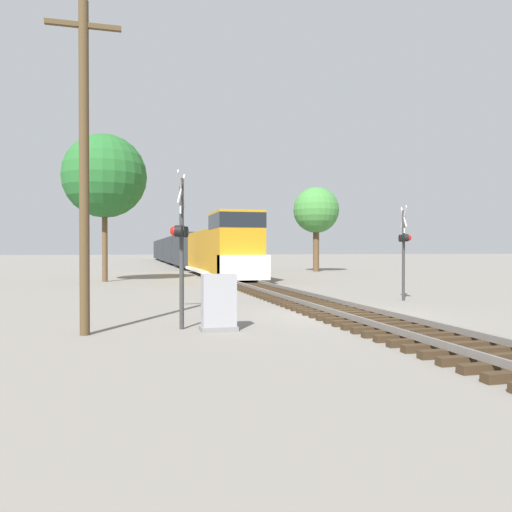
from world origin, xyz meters
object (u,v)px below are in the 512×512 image
at_px(relay_cabinet, 219,303).
at_px(utility_pole, 84,161).
at_px(tree_mid_background, 316,211).
at_px(tree_far_right, 105,176).
at_px(crossing_signal_far, 404,243).
at_px(crossing_signal_near, 180,237).
at_px(freight_train, 179,250).

height_order(relay_cabinet, utility_pole, utility_pole).
distance_m(utility_pole, tree_mid_background, 37.28).
bearing_deg(tree_far_right, crossing_signal_far, -51.68).
distance_m(crossing_signal_far, tree_mid_background, 27.77).
bearing_deg(crossing_signal_near, tree_mid_background, 171.10).
xyz_separation_m(freight_train, crossing_signal_near, (-5.40, -55.84, 0.43)).
height_order(relay_cabinet, tree_far_right, tree_far_right).
relative_size(crossing_signal_far, tree_mid_background, 0.48).
bearing_deg(tree_mid_background, freight_train, 114.40).
xyz_separation_m(crossing_signal_near, tree_far_right, (-2.85, 21.04, 4.50)).
height_order(crossing_signal_far, tree_far_right, tree_far_right).
xyz_separation_m(crossing_signal_far, utility_pole, (-12.13, -5.47, 1.89)).
height_order(freight_train, crossing_signal_near, freight_train).
bearing_deg(crossing_signal_far, tree_mid_background, 2.83).
distance_m(utility_pole, tree_far_right, 21.55).
bearing_deg(freight_train, crossing_signal_near, -95.52).
xyz_separation_m(relay_cabinet, tree_far_right, (-3.79, 21.53, 6.23)).
distance_m(crossing_signal_near, crossing_signal_far, 11.00).
xyz_separation_m(crossing_signal_near, utility_pole, (-2.39, -0.35, 1.84)).
xyz_separation_m(freight_train, utility_pole, (-7.79, -56.19, 2.27)).
xyz_separation_m(crossing_signal_near, crossing_signal_far, (9.73, 5.12, -0.05)).
distance_m(relay_cabinet, tree_mid_background, 36.19).
bearing_deg(utility_pole, freight_train, 82.11).
xyz_separation_m(utility_pole, tree_far_right, (-0.45, 21.38, 2.66)).
xyz_separation_m(tree_far_right, tree_mid_background, (19.10, 10.85, -1.08)).
bearing_deg(tree_mid_background, relay_cabinet, -115.32).
height_order(crossing_signal_far, tree_mid_background, tree_mid_background).
height_order(crossing_signal_near, tree_far_right, tree_far_right).
relative_size(freight_train, crossing_signal_far, 21.10).
relative_size(crossing_signal_far, relay_cabinet, 2.66).
bearing_deg(tree_mid_background, tree_far_right, -150.41).
distance_m(relay_cabinet, utility_pole, 4.89).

